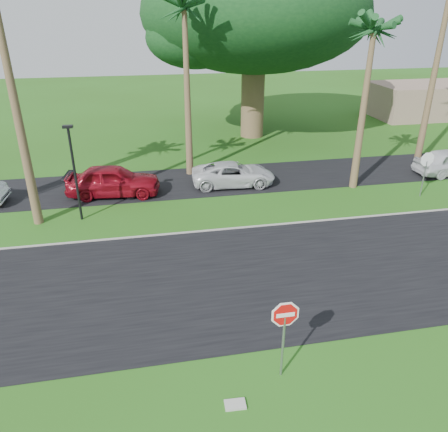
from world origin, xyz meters
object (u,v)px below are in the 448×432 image
stop_sign_near (284,324)px  car_dark (107,184)px  stop_sign_far (426,165)px  car_red (113,181)px  car_minivan (233,174)px

stop_sign_near → car_dark: size_ratio=0.60×
stop_sign_near → stop_sign_far: size_ratio=1.00×
car_dark → stop_sign_near: bearing=-151.0°
stop_sign_near → stop_sign_far: 15.91m
car_red → car_dark: car_red is taller
stop_sign_far → car_red: 16.86m
stop_sign_near → car_red: bearing=109.3°
car_red → stop_sign_far: bearing=-95.5°
car_red → car_minivan: car_red is taller
car_red → car_minivan: (6.75, 0.25, -0.18)m
stop_sign_far → car_red: (-16.51, 3.31, -0.93)m
stop_sign_near → car_minivan: size_ratio=0.55×
stop_sign_near → car_dark: 15.48m
car_dark → car_minivan: size_ratio=0.91×
car_red → car_minivan: 6.76m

